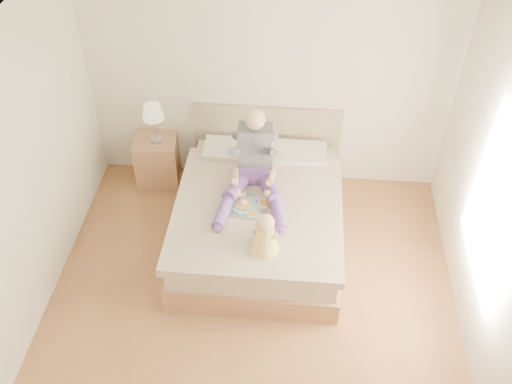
# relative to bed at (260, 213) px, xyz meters

# --- Properties ---
(room) EXTENTS (4.02, 4.22, 2.71)m
(room) POSITION_rel_bed_xyz_m (0.08, -1.08, 1.19)
(room) COLOR brown
(room) RESTS_ON ground
(bed) EXTENTS (1.70, 2.18, 1.00)m
(bed) POSITION_rel_bed_xyz_m (0.00, 0.00, 0.00)
(bed) COLOR #895E40
(bed) RESTS_ON ground
(nightstand) EXTENTS (0.54, 0.49, 0.60)m
(nightstand) POSITION_rel_bed_xyz_m (-1.29, 0.80, -0.02)
(nightstand) COLOR #895E40
(nightstand) RESTS_ON ground
(lamp) EXTENTS (0.24, 0.24, 0.49)m
(lamp) POSITION_rel_bed_xyz_m (-1.26, 0.78, 0.66)
(lamp) COLOR silver
(lamp) RESTS_ON nightstand
(adult) EXTENTS (0.73, 1.04, 0.86)m
(adult) POSITION_rel_bed_xyz_m (-0.07, 0.11, 0.55)
(adult) COLOR #593484
(adult) RESTS_ON bed
(tray) EXTENTS (0.45, 0.36, 0.12)m
(tray) POSITION_rel_bed_xyz_m (-0.06, -0.23, 0.32)
(tray) COLOR silver
(tray) RESTS_ON bed
(baby) EXTENTS (0.29, 0.39, 0.44)m
(baby) POSITION_rel_bed_xyz_m (0.11, -0.76, 0.47)
(baby) COLOR #FFCB50
(baby) RESTS_ON bed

